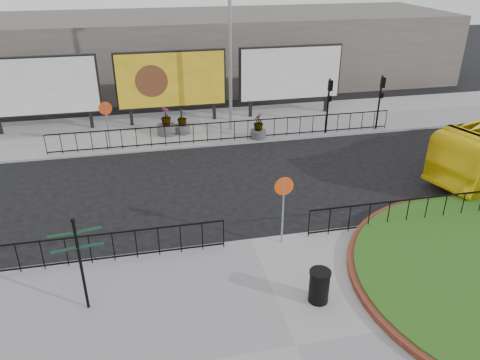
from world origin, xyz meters
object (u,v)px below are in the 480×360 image
object	(u,v)px
planter_a	(166,125)
planter_c	(258,129)
litter_bin	(319,286)
planter_b	(182,124)
fingerpost_sign	(79,256)
billboard_mid	(171,80)
lamp_post	(230,43)

from	to	relation	value
planter_a	planter_c	xyz separation A→B (m)	(4.72, -1.60, -0.03)
planter_c	planter_a	bearing A→B (deg)	161.27
litter_bin	planter_b	world-z (taller)	planter_b
fingerpost_sign	planter_c	xyz separation A→B (m)	(7.93, 11.79, -1.24)
litter_bin	fingerpost_sign	bearing A→B (deg)	170.17
planter_c	billboard_mid	bearing A→B (deg)	139.41
fingerpost_sign	planter_b	size ratio (longest dim) A/B	2.11
lamp_post	planter_c	bearing A→B (deg)	-54.02
planter_c	lamp_post	bearing A→B (deg)	125.98
lamp_post	litter_bin	size ratio (longest dim) A/B	9.07
billboard_mid	fingerpost_sign	distance (m)	15.83
billboard_mid	planter_a	size ratio (longest dim) A/B	4.06
litter_bin	planter_a	xyz separation A→B (m)	(-3.20, 14.50, 0.02)
planter_a	billboard_mid	bearing A→B (deg)	74.41
planter_c	litter_bin	bearing A→B (deg)	-96.72
lamp_post	planter_a	distance (m)	5.48
lamp_post	planter_c	xyz separation A→B (m)	(1.16, -1.60, -4.19)
billboard_mid	lamp_post	bearing A→B (deg)	-33.25
billboard_mid	fingerpost_sign	world-z (taller)	billboard_mid
planter_b	fingerpost_sign	bearing A→B (deg)	-106.88
planter_b	litter_bin	bearing A→B (deg)	-80.80
billboard_mid	fingerpost_sign	size ratio (longest dim) A/B	2.14
lamp_post	litter_bin	bearing A→B (deg)	-91.42
billboard_mid	planter_a	xyz separation A→B (m)	(-0.55, -1.97, -1.94)
planter_b	planter_c	distance (m)	4.19
billboard_mid	planter_b	distance (m)	2.79
billboard_mid	planter_b	world-z (taller)	billboard_mid
litter_bin	planter_b	distance (m)	14.69
billboard_mid	litter_bin	bearing A→B (deg)	-80.87
lamp_post	fingerpost_sign	bearing A→B (deg)	-116.82
planter_a	planter_b	bearing A→B (deg)	0.00
planter_b	planter_c	bearing A→B (deg)	-22.47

